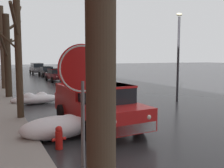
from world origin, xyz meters
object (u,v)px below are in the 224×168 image
(suv_green_parked_kerbside_mid, at_px, (75,76))
(sedan_black_queued_behind_truck, at_px, (47,71))
(stop_sign_at_corner, at_px, (82,87))
(bare_tree_far_down_block, at_px, (3,48))
(sedan_maroon_parked_far_down_block, at_px, (56,75))
(suv_grey_at_far_intersection, at_px, (37,68))
(bare_tree_mid_block, at_px, (7,53))
(fire_hydrant, at_px, (59,137))
(pickup_truck_red_approaching_near_lane, at_px, (98,105))
(sedan_white_parked_kerbside_close, at_px, (98,85))
(street_lamp_post, at_px, (178,52))
(bare_tree_second_along_sidewalk, at_px, (18,53))

(suv_green_parked_kerbside_mid, distance_m, sedan_black_queued_behind_truck, 13.94)
(stop_sign_at_corner, bearing_deg, bare_tree_far_down_block, 90.26)
(sedan_maroon_parked_far_down_block, relative_size, stop_sign_at_corner, 1.37)
(suv_grey_at_far_intersection, xyz_separation_m, stop_sign_at_corner, (-6.04, -38.94, 1.32))
(bare_tree_mid_block, distance_m, sedan_black_queued_behind_truck, 19.94)
(suv_green_parked_kerbside_mid, relative_size, fire_hydrant, 6.15)
(pickup_truck_red_approaching_near_lane, height_order, sedan_white_parked_kerbside_close, pickup_truck_red_approaching_near_lane)
(fire_hydrant, bearing_deg, sedan_maroon_parked_far_down_block, 76.18)
(sedan_maroon_parked_far_down_block, xyz_separation_m, fire_hydrant, (-5.37, -21.82, -0.40))
(sedan_maroon_parked_far_down_block, relative_size, suv_grey_at_far_intersection, 0.89)
(sedan_black_queued_behind_truck, bearing_deg, suv_grey_at_far_intersection, 93.06)
(street_lamp_post, bearing_deg, bare_tree_second_along_sidewalk, -175.39)
(bare_tree_mid_block, xyz_separation_m, stop_sign_at_corner, (0.09, -14.28, -0.70))
(pickup_truck_red_approaching_near_lane, bearing_deg, sedan_maroon_parked_far_down_block, 80.53)
(suv_green_parked_kerbside_mid, bearing_deg, sedan_white_parked_kerbside_close, -91.42)
(suv_grey_at_far_intersection, bearing_deg, pickup_truck_red_approaching_near_lane, -95.94)
(sedan_white_parked_kerbside_close, relative_size, suv_grey_at_far_intersection, 0.99)
(bare_tree_mid_block, relative_size, suv_green_parked_kerbside_mid, 1.27)
(sedan_maroon_parked_far_down_block, bearing_deg, suv_green_parked_kerbside_mid, -88.48)
(suv_grey_at_far_intersection, xyz_separation_m, fire_hydrant, (-5.50, -35.29, -0.63))
(sedan_black_queued_behind_truck, bearing_deg, bare_tree_second_along_sidewalk, -104.35)
(pickup_truck_red_approaching_near_lane, bearing_deg, suv_green_parked_kerbside_mid, 75.61)
(stop_sign_at_corner, bearing_deg, suv_grey_at_far_intersection, 81.19)
(bare_tree_second_along_sidewalk, xyz_separation_m, pickup_truck_red_approaching_near_lane, (2.64, -2.46, -2.06))
(pickup_truck_red_approaching_near_lane, relative_size, street_lamp_post, 0.97)
(bare_tree_second_along_sidewalk, relative_size, fire_hydrant, 7.76)
(fire_hydrant, bearing_deg, sedan_black_queued_behind_truck, 78.79)
(sedan_white_parked_kerbside_close, xyz_separation_m, sedan_maroon_parked_far_down_block, (-0.02, 12.32, -0.00))
(sedan_black_queued_behind_truck, bearing_deg, bare_tree_far_down_block, -115.16)
(sedan_white_parked_kerbside_close, distance_m, sedan_maroon_parked_far_down_block, 12.32)
(bare_tree_second_along_sidewalk, relative_size, pickup_truck_red_approaching_near_lane, 1.04)
(sedan_white_parked_kerbside_close, height_order, sedan_black_queued_behind_truck, same)
(sedan_maroon_parked_far_down_block, xyz_separation_m, stop_sign_at_corner, (-5.90, -25.47, 1.56))
(street_lamp_post, bearing_deg, bare_tree_mid_block, 148.60)
(bare_tree_far_down_block, relative_size, stop_sign_at_corner, 2.34)
(stop_sign_at_corner, xyz_separation_m, street_lamp_post, (9.32, 8.53, 0.77))
(pickup_truck_red_approaching_near_lane, bearing_deg, bare_tree_far_down_block, 100.62)
(sedan_white_parked_kerbside_close, xyz_separation_m, street_lamp_post, (3.40, -4.61, 2.32))
(pickup_truck_red_approaching_near_lane, bearing_deg, bare_tree_second_along_sidewalk, 136.98)
(bare_tree_mid_block, relative_size, stop_sign_at_corner, 1.87)
(suv_green_parked_kerbside_mid, bearing_deg, pickup_truck_red_approaching_near_lane, -104.39)
(suv_green_parked_kerbside_mid, relative_size, suv_grey_at_far_intersection, 0.95)
(sedan_white_parked_kerbside_close, xyz_separation_m, stop_sign_at_corner, (-5.92, -13.14, 1.55))
(sedan_white_parked_kerbside_close, distance_m, suv_grey_at_far_intersection, 25.80)
(pickup_truck_red_approaching_near_lane, relative_size, stop_sign_at_corner, 1.78)
(suv_grey_at_far_intersection, distance_m, street_lamp_post, 30.66)
(pickup_truck_red_approaching_near_lane, height_order, sedan_maroon_parked_far_down_block, pickup_truck_red_approaching_near_lane)
(sedan_white_parked_kerbside_close, bearing_deg, street_lamp_post, -53.59)
(suv_grey_at_far_intersection, height_order, street_lamp_post, street_lamp_post)
(pickup_truck_red_approaching_near_lane, xyz_separation_m, suv_green_parked_kerbside_mid, (3.53, 13.77, 0.11))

